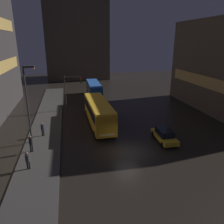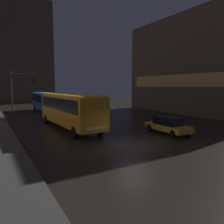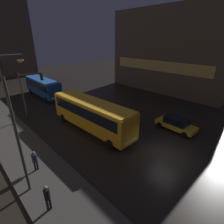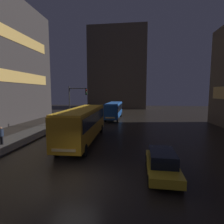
# 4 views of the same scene
# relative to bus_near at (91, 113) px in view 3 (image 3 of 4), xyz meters

# --- Properties ---
(ground_plane) EXTENTS (120.00, 120.00, 0.00)m
(ground_plane) POSITION_rel_bus_near_xyz_m (1.88, -8.26, -2.12)
(ground_plane) COLOR black
(sidewalk_left) EXTENTS (4.00, 48.00, 0.15)m
(sidewalk_left) POSITION_rel_bus_near_xyz_m (-7.12, 1.74, -2.04)
(sidewalk_left) COLOR #3D3A38
(sidewalk_left) RESTS_ON ground
(building_right_block) EXTENTS (10.07, 22.28, 14.71)m
(building_right_block) POSITION_rel_bus_near_xyz_m (22.67, 3.35, 5.23)
(building_right_block) COLOR brown
(building_right_block) RESTS_ON ground
(bus_near) EXTENTS (2.91, 11.22, 3.43)m
(bus_near) POSITION_rel_bus_near_xyz_m (0.00, 0.00, 0.00)
(bus_near) COLOR orange
(bus_near) RESTS_ON ground
(bus_far) EXTENTS (2.46, 9.91, 3.12)m
(bus_far) POSITION_rel_bus_near_xyz_m (1.31, 15.78, -0.19)
(bus_far) COLOR #194793
(bus_far) RESTS_ON ground
(car_taxi) EXTENTS (1.92, 4.47, 1.50)m
(car_taxi) POSITION_rel_bus_near_xyz_m (6.85, -6.50, -1.35)
(car_taxi) COLOR gold
(car_taxi) RESTS_ON ground
(pedestrian_near) EXTENTS (0.57, 0.57, 1.68)m
(pedestrian_near) POSITION_rel_bus_near_xyz_m (-7.26, -2.43, -0.95)
(pedestrian_near) COLOR black
(pedestrian_near) RESTS_ON sidewalk_left
(pedestrian_mid) EXTENTS (0.47, 0.47, 1.81)m
(pedestrian_mid) POSITION_rel_bus_near_xyz_m (-8.07, -6.38, -0.90)
(pedestrian_mid) COLOR black
(pedestrian_mid) RESTS_ON sidewalk_left
(traffic_light_main) EXTENTS (2.83, 0.35, 5.95)m
(traffic_light_main) POSITION_rel_bus_near_xyz_m (-3.42, 7.74, 1.89)
(traffic_light_main) COLOR #2D2D2D
(traffic_light_main) RESTS_ON ground
(street_lamp_sidewalk) EXTENTS (1.25, 0.36, 8.72)m
(street_lamp_sidewalk) POSITION_rel_bus_near_xyz_m (-8.14, -4.01, 3.70)
(street_lamp_sidewalk) COLOR #2D2D2D
(street_lamp_sidewalk) RESTS_ON sidewalk_left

